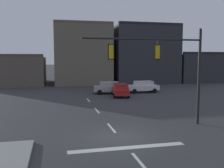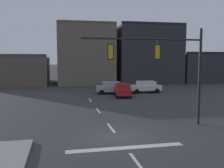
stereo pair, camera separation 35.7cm
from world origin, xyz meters
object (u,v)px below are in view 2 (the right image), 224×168
Objects in this scene: signal_mast_near_side at (167,61)px; car_lot_middle at (112,87)px; car_lot_nearside at (145,86)px; car_lot_farside at (122,90)px.

car_lot_middle is at bearing 91.02° from signal_mast_near_side.
signal_mast_near_side is 1.90× the size of car_lot_nearside.
signal_mast_near_side is 1.84× the size of car_lot_farside.
signal_mast_near_side is at bearing -88.98° from car_lot_middle.
signal_mast_near_side reaches higher than car_lot_farside.
car_lot_middle is at bearing 105.07° from car_lot_farside.
car_lot_nearside is 0.97× the size of car_lot_middle.
car_lot_middle is at bearing -179.00° from car_lot_nearside.
signal_mast_near_side is 14.80m from car_lot_farside.
car_lot_nearside is 0.97× the size of car_lot_farside.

